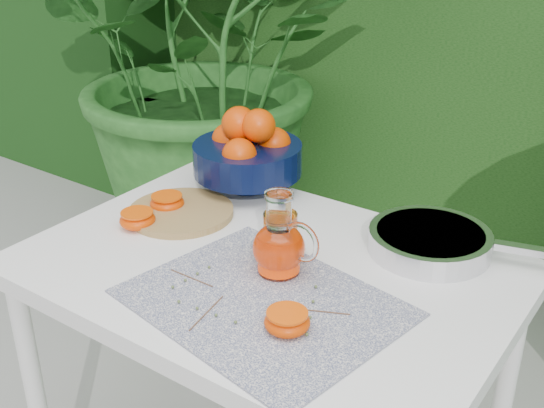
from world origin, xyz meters
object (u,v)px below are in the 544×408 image
Objects in this scene: saute_pan at (432,241)px; white_table at (267,297)px; cutting_board at (181,212)px; juice_pitcher at (280,246)px; fruit_bowl at (248,152)px.

white_table is at bearing -136.49° from saute_pan.
juice_pitcher is (0.34, -0.08, 0.06)m from cutting_board.
cutting_board is at bearing 167.45° from white_table.
juice_pitcher reaches higher than white_table.
saute_pan is (0.56, 0.18, 0.02)m from cutting_board.
saute_pan reaches higher than cutting_board.
saute_pan is (0.52, -0.04, -0.07)m from fruit_bowl.
juice_pitcher is at bearing -44.65° from fruit_bowl.
juice_pitcher is at bearing -13.55° from cutting_board.
juice_pitcher is 0.34m from saute_pan.
fruit_bowl is at bearing 135.35° from juice_pitcher.
white_table is 5.70× the size of juice_pitcher.
cutting_board is 0.59m from saute_pan.
fruit_bowl is 0.53m from saute_pan.
fruit_bowl is 0.43m from juice_pitcher.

